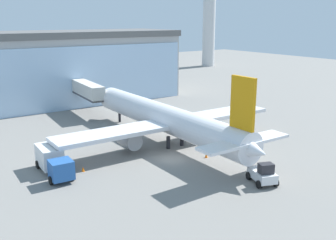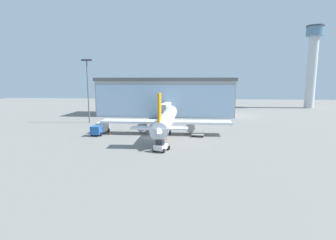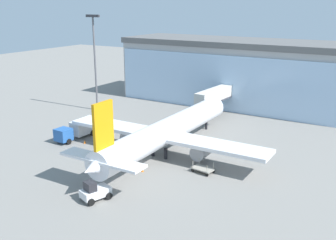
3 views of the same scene
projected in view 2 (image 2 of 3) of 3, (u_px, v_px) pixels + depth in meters
name	position (u px, v px, depth m)	size (l,w,h in m)	color
ground	(151.00, 137.00, 59.85)	(240.00, 240.00, 0.00)	gray
terminal_building	(166.00, 96.00, 97.31)	(49.76, 16.44, 13.75)	#9E9E9E
jet_bridge	(166.00, 107.00, 85.78)	(3.27, 13.18, 5.54)	beige
control_tower	(312.00, 61.00, 118.87)	(7.52, 7.52, 36.93)	silver
apron_light_mast	(88.00, 86.00, 78.38)	(3.20, 0.40, 19.04)	#59595E
airplane	(166.00, 120.00, 64.11)	(31.28, 35.05, 10.60)	silver
catering_truck	(101.00, 128.00, 64.04)	(2.81, 7.40, 2.65)	#2659A5
baggage_cart	(198.00, 135.00, 60.52)	(3.01, 2.01, 1.50)	#9E998C
pushback_tug	(161.00, 146.00, 48.39)	(3.05, 3.62, 2.30)	silver
safety_cone_nose	(167.00, 139.00, 57.37)	(0.36, 0.36, 0.55)	orange
safety_cone_wingtip	(111.00, 134.00, 62.71)	(0.36, 0.36, 0.55)	orange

